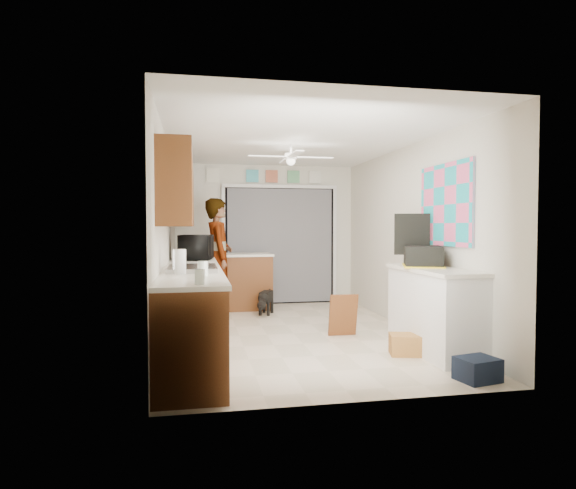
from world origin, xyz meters
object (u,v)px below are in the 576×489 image
navy_crate (477,369)px  dog (266,301)px  microwave (196,247)px  man (218,257)px  suitcase (423,256)px  cardboard_box (407,345)px  paper_towel_roll (180,262)px

navy_crate → dog: 3.90m
microwave → navy_crate: microwave is taller
man → dog: (0.74, -0.12, -0.72)m
microwave → dog: (1.09, 0.81, -0.91)m
suitcase → cardboard_box: (-0.32, -0.28, -0.94)m
cardboard_box → dog: size_ratio=0.68×
paper_towel_roll → cardboard_box: (2.40, 0.12, -0.95)m
paper_towel_roll → suitcase: size_ratio=0.45×
cardboard_box → man: 3.48m
navy_crate → man: size_ratio=0.19×
microwave → paper_towel_roll: (-0.16, -1.99, -0.05)m
microwave → dog: microwave is taller
navy_crate → dog: size_ratio=0.66×
cardboard_box → man: (-1.90, 2.80, 0.81)m
dog → microwave: bearing=-121.5°
paper_towel_roll → cardboard_box: paper_towel_roll is taller
microwave → dog: bearing=-45.9°
microwave → dog: size_ratio=1.18×
cardboard_box → man: size_ratio=0.19×
suitcase → cardboard_box: suitcase is taller
suitcase → man: size_ratio=0.29×
paper_towel_roll → suitcase: paper_towel_roll is taller
suitcase → man: man is taller
microwave → suitcase: microwave is taller
microwave → paper_towel_roll: microwave is taller
suitcase → microwave: bearing=169.8°
microwave → paper_towel_roll: 2.00m
cardboard_box → man: bearing=124.1°
navy_crate → man: man is taller
suitcase → navy_crate: (-0.07, -1.23, -0.95)m
paper_towel_roll → cardboard_box: 2.58m
microwave → dog: 1.63m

